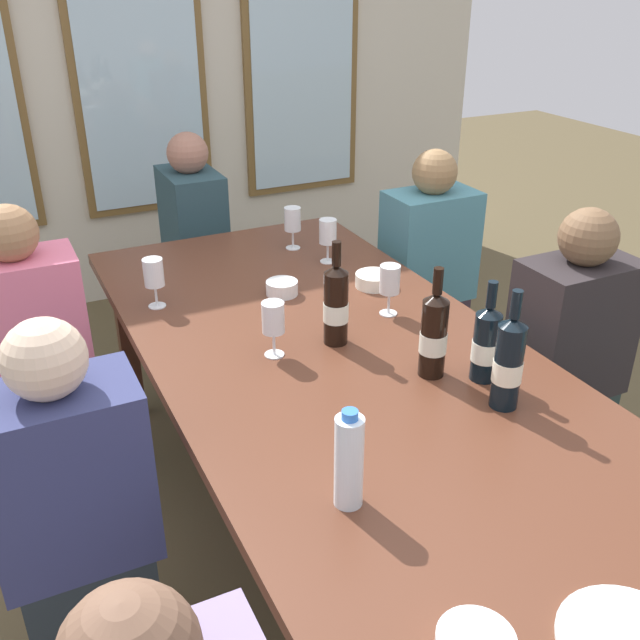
# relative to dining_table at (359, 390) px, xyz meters

# --- Properties ---
(ground_plane) EXTENTS (12.00, 12.00, 0.00)m
(ground_plane) POSITION_rel_dining_table_xyz_m (0.00, 0.00, -0.68)
(ground_plane) COLOR brown
(back_wall_with_windows) EXTENTS (4.29, 0.10, 2.90)m
(back_wall_with_windows) POSITION_rel_dining_table_xyz_m (0.00, 2.50, 0.77)
(back_wall_with_windows) COLOR beige
(back_wall_with_windows) RESTS_ON ground
(dining_table) EXTENTS (1.09, 2.58, 0.74)m
(dining_table) POSITION_rel_dining_table_xyz_m (0.00, 0.00, 0.00)
(dining_table) COLOR #583020
(dining_table) RESTS_ON ground
(wine_bottle_0) EXTENTS (0.08, 0.08, 0.34)m
(wine_bottle_0) POSITION_rel_dining_table_xyz_m (0.26, -0.32, 0.19)
(wine_bottle_0) COLOR black
(wine_bottle_0) RESTS_ON dining_table
(wine_bottle_1) EXTENTS (0.08, 0.08, 0.33)m
(wine_bottle_1) POSITION_rel_dining_table_xyz_m (0.18, -0.10, 0.19)
(wine_bottle_1) COLOR black
(wine_bottle_1) RESTS_ON dining_table
(wine_bottle_2) EXTENTS (0.08, 0.08, 0.30)m
(wine_bottle_2) POSITION_rel_dining_table_xyz_m (0.30, -0.18, 0.17)
(wine_bottle_2) COLOR black
(wine_bottle_2) RESTS_ON dining_table
(wine_bottle_3) EXTENTS (0.08, 0.08, 0.33)m
(wine_bottle_3) POSITION_rel_dining_table_xyz_m (0.02, 0.19, 0.19)
(wine_bottle_3) COLOR black
(wine_bottle_3) RESTS_ON dining_table
(tasting_bowl_0) EXTENTS (0.14, 0.14, 0.05)m
(tasting_bowl_0) POSITION_rel_dining_table_xyz_m (0.34, 0.51, 0.08)
(tasting_bowl_0) COLOR white
(tasting_bowl_0) RESTS_ON dining_table
(tasting_bowl_1) EXTENTS (0.11, 0.11, 0.05)m
(tasting_bowl_1) POSITION_rel_dining_table_xyz_m (0.01, 0.59, 0.09)
(tasting_bowl_1) COLOR white
(tasting_bowl_1) RESTS_ON dining_table
(water_bottle) EXTENTS (0.06, 0.06, 0.24)m
(water_bottle) POSITION_rel_dining_table_xyz_m (-0.29, -0.47, 0.17)
(water_bottle) COLOR white
(water_bottle) RESTS_ON dining_table
(wine_glass_0) EXTENTS (0.07, 0.07, 0.17)m
(wine_glass_0) POSITION_rel_dining_table_xyz_m (0.23, 0.99, 0.18)
(wine_glass_0) COLOR white
(wine_glass_0) RESTS_ON dining_table
(wine_glass_1) EXTENTS (0.07, 0.07, 0.17)m
(wine_glass_1) POSITION_rel_dining_table_xyz_m (0.29, 0.80, 0.18)
(wine_glass_1) COLOR white
(wine_glass_1) RESTS_ON dining_table
(wine_glass_2) EXTENTS (0.07, 0.07, 0.17)m
(wine_glass_2) POSITION_rel_dining_table_xyz_m (-0.41, 0.69, 0.18)
(wine_glass_2) COLOR white
(wine_glass_2) RESTS_ON dining_table
(wine_glass_3) EXTENTS (0.07, 0.07, 0.17)m
(wine_glass_3) POSITION_rel_dining_table_xyz_m (-0.18, 0.20, 0.18)
(wine_glass_3) COLOR white
(wine_glass_3) RESTS_ON dining_table
(wine_glass_5) EXTENTS (0.07, 0.07, 0.17)m
(wine_glass_5) POSITION_rel_dining_table_xyz_m (0.27, 0.29, 0.18)
(wine_glass_5) COLOR white
(wine_glass_5) RESTS_ON dining_table
(seated_person_0) EXTENTS (0.38, 0.24, 1.11)m
(seated_person_0) POSITION_rel_dining_table_xyz_m (-0.83, -0.05, -0.15)
(seated_person_0) COLOR #222B31
(seated_person_0) RESTS_ON ground
(seated_person_1) EXTENTS (0.38, 0.24, 1.11)m
(seated_person_1) POSITION_rel_dining_table_xyz_m (0.83, 0.01, -0.15)
(seated_person_1) COLOR #263533
(seated_person_1) RESTS_ON ground
(seated_person_4) EXTENTS (0.38, 0.24, 1.11)m
(seated_person_4) POSITION_rel_dining_table_xyz_m (-0.83, 0.86, -0.15)
(seated_person_4) COLOR #23272F
(seated_person_4) RESTS_ON ground
(seated_person_5) EXTENTS (0.38, 0.24, 1.11)m
(seated_person_5) POSITION_rel_dining_table_xyz_m (0.83, 0.88, -0.15)
(seated_person_5) COLOR #362935
(seated_person_5) RESTS_ON ground
(seated_person_6) EXTENTS (0.24, 0.38, 1.11)m
(seated_person_6) POSITION_rel_dining_table_xyz_m (0.00, 1.64, -0.15)
(seated_person_6) COLOR #363530
(seated_person_6) RESTS_ON ground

